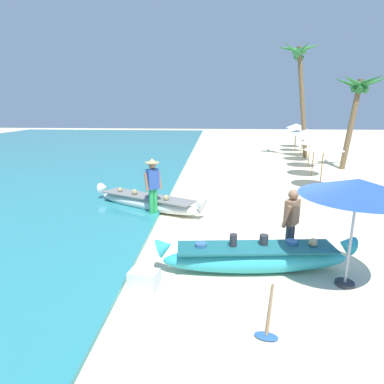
% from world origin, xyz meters
% --- Properties ---
extents(ground_plane, '(80.00, 80.00, 0.00)m').
position_xyz_m(ground_plane, '(0.00, 0.00, 0.00)').
color(ground_plane, beige).
extents(boat_cyan_foreground, '(4.18, 1.07, 0.83)m').
position_xyz_m(boat_cyan_foreground, '(-0.46, -0.95, 0.31)').
color(boat_cyan_foreground, '#33B2BC').
rests_on(boat_cyan_foreground, ground).
extents(boat_white_midground, '(4.07, 2.36, 0.75)m').
position_xyz_m(boat_white_midground, '(-3.55, 2.94, 0.27)').
color(boat_white_midground, white).
rests_on(boat_white_midground, ground).
extents(person_vendor_hatted, '(0.55, 0.51, 1.83)m').
position_xyz_m(person_vendor_hatted, '(-3.24, 2.34, 1.06)').
color(person_vendor_hatted, green).
rests_on(person_vendor_hatted, ground).
extents(person_tourist_customer, '(0.48, 0.56, 1.62)m').
position_xyz_m(person_tourist_customer, '(0.37, -0.29, 0.92)').
color(person_tourist_customer, '#333842').
rests_on(person_tourist_customer, ground).
extents(patio_umbrella_large, '(2.07, 2.07, 2.12)m').
position_xyz_m(patio_umbrella_large, '(1.23, -1.36, 1.95)').
color(patio_umbrella_large, '#B7B7BC').
rests_on(patio_umbrella_large, ground).
extents(parasol_row_0, '(1.60, 1.60, 1.91)m').
position_xyz_m(parasol_row_0, '(3.10, 6.37, 1.75)').
color(parasol_row_0, '#8E6B47').
rests_on(parasol_row_0, ground).
extents(parasol_row_1, '(1.60, 1.60, 1.91)m').
position_xyz_m(parasol_row_1, '(3.41, 8.73, 1.75)').
color(parasol_row_1, '#8E6B47').
rests_on(parasol_row_1, ground).
extents(parasol_row_2, '(1.60, 1.60, 1.91)m').
position_xyz_m(parasol_row_2, '(3.87, 11.08, 1.75)').
color(parasol_row_2, '#8E6B47').
rests_on(parasol_row_2, ground).
extents(parasol_row_3, '(1.60, 1.60, 1.91)m').
position_xyz_m(parasol_row_3, '(4.11, 13.29, 1.75)').
color(parasol_row_3, '#8E6B47').
rests_on(parasol_row_3, ground).
extents(parasol_row_4, '(1.60, 1.60, 1.91)m').
position_xyz_m(parasol_row_4, '(4.52, 15.28, 1.75)').
color(parasol_row_4, '#8E6B47').
rests_on(parasol_row_4, ground).
extents(parasol_row_5, '(1.60, 1.60, 1.91)m').
position_xyz_m(parasol_row_5, '(4.64, 17.56, 1.75)').
color(parasol_row_5, '#8E6B47').
rests_on(parasol_row_5, ground).
extents(parasol_row_6, '(1.60, 1.60, 1.91)m').
position_xyz_m(parasol_row_6, '(5.19, 20.06, 1.75)').
color(parasol_row_6, '#8E6B47').
rests_on(parasol_row_6, ground).
extents(palm_tree_tall_inland, '(2.84, 2.78, 4.97)m').
position_xyz_m(palm_tree_tall_inland, '(5.94, 10.70, 3.98)').
color(palm_tree_tall_inland, brown).
rests_on(palm_tree_tall_inland, ground).
extents(palm_tree_leaning_seaward, '(2.75, 2.46, 7.16)m').
position_xyz_m(palm_tree_leaning_seaward, '(3.76, 14.48, 5.60)').
color(palm_tree_leaning_seaward, brown).
rests_on(palm_tree_leaning_seaward, ground).
extents(cooler_box, '(0.61, 0.48, 0.35)m').
position_xyz_m(cooler_box, '(-2.65, -1.75, 0.18)').
color(cooler_box, silver).
rests_on(cooler_box, ground).
extents(paddle, '(0.56, 1.59, 0.05)m').
position_xyz_m(paddle, '(-0.41, -2.52, 0.03)').
color(paddle, '#8E6B47').
rests_on(paddle, ground).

